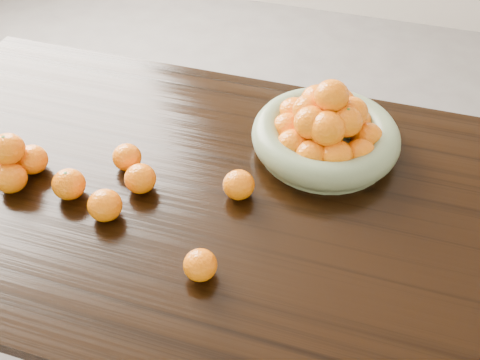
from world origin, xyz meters
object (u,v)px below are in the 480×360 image
(dining_table, at_px, (244,223))
(fruit_bowl, at_px, (326,131))
(loose_orange_0, at_px, (69,184))
(orange_pyramid, at_px, (13,161))

(dining_table, distance_m, fruit_bowl, 0.32)
(fruit_bowl, bearing_deg, dining_table, -121.98)
(dining_table, relative_size, fruit_bowl, 5.22)
(dining_table, bearing_deg, loose_orange_0, -164.66)
(fruit_bowl, distance_m, loose_orange_0, 0.65)
(fruit_bowl, relative_size, loose_orange_0, 4.84)
(fruit_bowl, distance_m, orange_pyramid, 0.78)
(orange_pyramid, relative_size, loose_orange_0, 1.90)
(orange_pyramid, bearing_deg, dining_table, 9.27)
(orange_pyramid, height_order, loose_orange_0, orange_pyramid)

